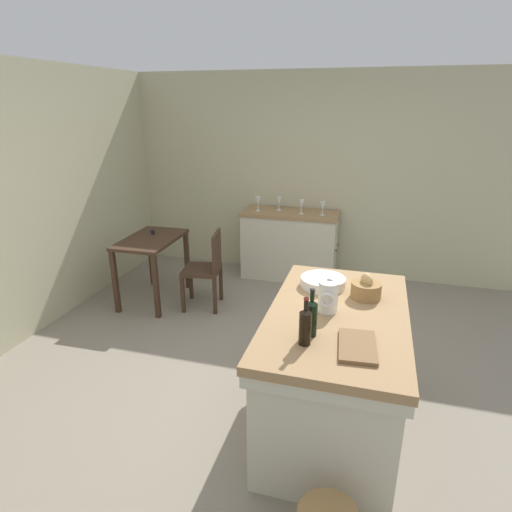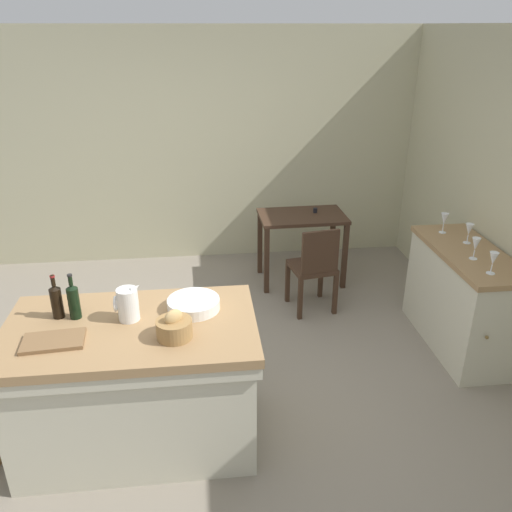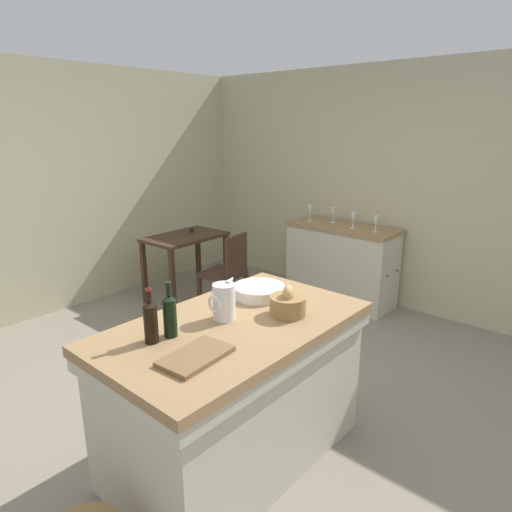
{
  "view_description": "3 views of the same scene",
  "coord_description": "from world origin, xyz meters",
  "px_view_note": "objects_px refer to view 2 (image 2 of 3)",
  "views": [
    {
      "loc": [
        -2.98,
        -0.66,
        2.21
      ],
      "look_at": [
        0.3,
        0.27,
        0.98
      ],
      "focal_mm": 29.89,
      "sensor_mm": 36.0,
      "label": 1
    },
    {
      "loc": [
        0.07,
        -3.28,
        2.59
      ],
      "look_at": [
        0.46,
        0.16,
        1.03
      ],
      "focal_mm": 36.22,
      "sensor_mm": 36.0,
      "label": 2
    },
    {
      "loc": [
        -2.06,
        -2.11,
        1.97
      ],
      "look_at": [
        0.48,
        0.11,
        0.98
      ],
      "focal_mm": 31.42,
      "sensor_mm": 36.0,
      "label": 3
    }
  ],
  "objects_px": {
    "side_cabinet": "(462,298)",
    "wine_bottle_amber": "(56,300)",
    "island_table": "(136,380)",
    "pitcher": "(128,304)",
    "wine_glass_right": "(444,220)",
    "bread_basket": "(174,327)",
    "writing_desk": "(302,226)",
    "cutting_board": "(53,341)",
    "wooden_chair": "(314,266)",
    "wash_bowl": "(193,304)",
    "wine_glass_far_left": "(493,259)",
    "wine_glass_left": "(476,245)",
    "wine_glass_middle": "(469,230)",
    "wine_bottle_dark": "(74,300)"
  },
  "relations": [
    {
      "from": "side_cabinet",
      "to": "wine_bottle_amber",
      "type": "height_order",
      "value": "wine_bottle_amber"
    },
    {
      "from": "island_table",
      "to": "pitcher",
      "type": "height_order",
      "value": "pitcher"
    },
    {
      "from": "wine_glass_right",
      "to": "bread_basket",
      "type": "bearing_deg",
      "value": -148.13
    },
    {
      "from": "island_table",
      "to": "bread_basket",
      "type": "relative_size",
      "value": 7.32
    },
    {
      "from": "writing_desk",
      "to": "cutting_board",
      "type": "distance_m",
      "value": 3.1
    },
    {
      "from": "side_cabinet",
      "to": "wooden_chair",
      "type": "height_order",
      "value": "side_cabinet"
    },
    {
      "from": "wash_bowl",
      "to": "bread_basket",
      "type": "height_order",
      "value": "bread_basket"
    },
    {
      "from": "pitcher",
      "to": "cutting_board",
      "type": "bearing_deg",
      "value": -151.81
    },
    {
      "from": "island_table",
      "to": "wine_glass_far_left",
      "type": "xyz_separation_m",
      "value": [
        2.59,
        0.44,
        0.53
      ]
    },
    {
      "from": "bread_basket",
      "to": "wine_bottle_amber",
      "type": "relative_size",
      "value": 0.73
    },
    {
      "from": "wine_glass_left",
      "to": "cutting_board",
      "type": "bearing_deg",
      "value": -164.1
    },
    {
      "from": "side_cabinet",
      "to": "wine_glass_middle",
      "type": "bearing_deg",
      "value": 73.08
    },
    {
      "from": "wine_bottle_amber",
      "to": "wine_glass_right",
      "type": "bearing_deg",
      "value": 20.28
    },
    {
      "from": "writing_desk",
      "to": "pitcher",
      "type": "xyz_separation_m",
      "value": [
        -1.54,
        -2.18,
        0.37
      ]
    },
    {
      "from": "wine_glass_far_left",
      "to": "wine_glass_middle",
      "type": "relative_size",
      "value": 0.99
    },
    {
      "from": "wine_glass_left",
      "to": "wooden_chair",
      "type": "bearing_deg",
      "value": 141.15
    },
    {
      "from": "side_cabinet",
      "to": "writing_desk",
      "type": "xyz_separation_m",
      "value": [
        -1.12,
        1.39,
        0.19
      ]
    },
    {
      "from": "wine_bottle_amber",
      "to": "wine_glass_right",
      "type": "relative_size",
      "value": 1.62
    },
    {
      "from": "island_table",
      "to": "wine_bottle_dark",
      "type": "distance_m",
      "value": 0.65
    },
    {
      "from": "side_cabinet",
      "to": "wine_glass_left",
      "type": "distance_m",
      "value": 0.59
    },
    {
      "from": "wine_bottle_dark",
      "to": "wine_glass_right",
      "type": "xyz_separation_m",
      "value": [
        2.95,
        1.15,
        -0.0
      ]
    },
    {
      "from": "wine_bottle_dark",
      "to": "wine_glass_far_left",
      "type": "bearing_deg",
      "value": 6.08
    },
    {
      "from": "wine_glass_far_left",
      "to": "cutting_board",
      "type": "bearing_deg",
      "value": -168.87
    },
    {
      "from": "wine_bottle_dark",
      "to": "wine_glass_left",
      "type": "height_order",
      "value": "wine_bottle_dark"
    },
    {
      "from": "bread_basket",
      "to": "wine_glass_middle",
      "type": "distance_m",
      "value": 2.7
    },
    {
      "from": "writing_desk",
      "to": "wooden_chair",
      "type": "distance_m",
      "value": 0.69
    },
    {
      "from": "side_cabinet",
      "to": "wooden_chair",
      "type": "distance_m",
      "value": 1.34
    },
    {
      "from": "writing_desk",
      "to": "wine_glass_middle",
      "type": "distance_m",
      "value": 1.74
    },
    {
      "from": "wooden_chair",
      "to": "pitcher",
      "type": "bearing_deg",
      "value": -135.56
    },
    {
      "from": "pitcher",
      "to": "wine_bottle_dark",
      "type": "relative_size",
      "value": 0.84
    },
    {
      "from": "pitcher",
      "to": "island_table",
      "type": "bearing_deg",
      "value": -82.85
    },
    {
      "from": "wooden_chair",
      "to": "wine_bottle_amber",
      "type": "distance_m",
      "value": 2.49
    },
    {
      "from": "pitcher",
      "to": "wine_bottle_amber",
      "type": "bearing_deg",
      "value": 170.04
    },
    {
      "from": "bread_basket",
      "to": "wine_bottle_amber",
      "type": "distance_m",
      "value": 0.8
    },
    {
      "from": "cutting_board",
      "to": "wine_glass_far_left",
      "type": "height_order",
      "value": "wine_glass_far_left"
    },
    {
      "from": "wash_bowl",
      "to": "wine_bottle_dark",
      "type": "distance_m",
      "value": 0.74
    },
    {
      "from": "writing_desk",
      "to": "wine_glass_middle",
      "type": "height_order",
      "value": "wine_glass_middle"
    },
    {
      "from": "cutting_board",
      "to": "wine_glass_right",
      "type": "height_order",
      "value": "wine_glass_right"
    },
    {
      "from": "wooden_chair",
      "to": "wine_glass_middle",
      "type": "xyz_separation_m",
      "value": [
        1.18,
        -0.55,
        0.53
      ]
    },
    {
      "from": "pitcher",
      "to": "wine_bottle_amber",
      "type": "relative_size",
      "value": 0.87
    },
    {
      "from": "bread_basket",
      "to": "wine_glass_right",
      "type": "height_order",
      "value": "bread_basket"
    },
    {
      "from": "writing_desk",
      "to": "wine_glass_left",
      "type": "xyz_separation_m",
      "value": [
        1.07,
        -1.54,
        0.38
      ]
    },
    {
      "from": "side_cabinet",
      "to": "cutting_board",
      "type": "relative_size",
      "value": 3.59
    },
    {
      "from": "pitcher",
      "to": "side_cabinet",
      "type": "bearing_deg",
      "value": 16.51
    },
    {
      "from": "writing_desk",
      "to": "cutting_board",
      "type": "bearing_deg",
      "value": -129.1
    },
    {
      "from": "island_table",
      "to": "side_cabinet",
      "type": "bearing_deg",
      "value": 17.98
    },
    {
      "from": "wash_bowl",
      "to": "wine_glass_left",
      "type": "distance_m",
      "value": 2.28
    },
    {
      "from": "pitcher",
      "to": "wine_glass_left",
      "type": "xyz_separation_m",
      "value": [
        2.6,
        0.64,
        0.01
      ]
    },
    {
      "from": "side_cabinet",
      "to": "pitcher",
      "type": "xyz_separation_m",
      "value": [
        -2.66,
        -0.79,
        0.56
      ]
    },
    {
      "from": "writing_desk",
      "to": "cutting_board",
      "type": "relative_size",
      "value": 2.61
    }
  ]
}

